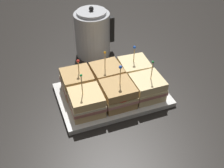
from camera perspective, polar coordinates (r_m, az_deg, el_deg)
ground_plane at (r=1.05m, az=0.00°, el=-2.57°), size 6.00×6.00×0.00m
serving_platter at (r=1.04m, az=0.00°, el=-2.20°), size 0.39×0.26×0.02m
sandwich_front_left at (r=0.95m, az=-5.24°, el=-3.73°), size 0.11×0.11×0.16m
sandwich_front_center at (r=0.97m, az=1.27°, el=-2.10°), size 0.11×0.11×0.16m
sandwich_front_right at (r=1.01m, az=7.14°, el=-0.67°), size 0.11×0.11×0.15m
sandwich_back_left at (r=1.03m, az=-7.07°, el=0.35°), size 0.11×0.11×0.14m
sandwich_back_center at (r=1.05m, az=-1.01°, el=1.71°), size 0.11×0.11×0.16m
sandwich_back_right at (r=1.09m, az=4.53°, el=2.90°), size 0.12×0.12×0.14m
kettle_steel at (r=1.24m, az=-3.95°, el=10.18°), size 0.17×0.15×0.23m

